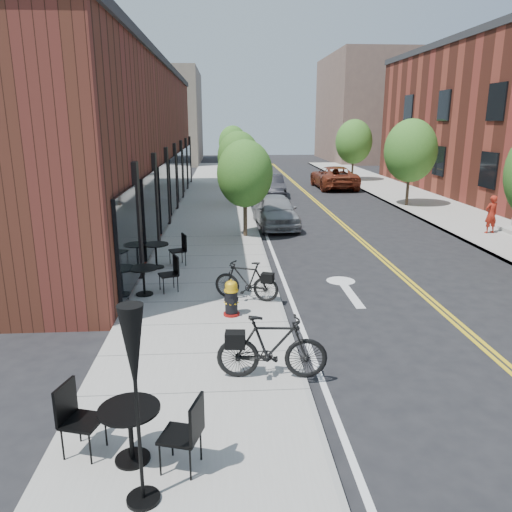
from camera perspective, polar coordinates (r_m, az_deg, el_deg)
name	(u,v)px	position (r m, az deg, el deg)	size (l,w,h in m)	color
ground	(288,326)	(11.70, 3.70, -8.03)	(120.00, 120.00, 0.00)	black
sidewalk_near	(211,232)	(21.16, -5.14, 2.72)	(4.00, 70.00, 0.12)	#9E9B93
sidewalk_far	(486,228)	(24.05, 24.81, 2.88)	(4.00, 70.00, 0.12)	#9E9B93
building_near	(117,145)	(25.20, -15.64, 12.13)	(5.00, 28.00, 7.00)	#4B2418
bg_building_left	(164,117)	(59.03, -10.46, 15.34)	(8.00, 14.00, 10.00)	#726656
bg_building_right	(370,109)	(63.13, 12.84, 16.10)	(10.00, 16.00, 12.00)	brown
tree_near_a	(245,174)	(19.78, -1.27, 9.38)	(2.20, 2.20, 3.81)	#382B1E
tree_near_b	(239,157)	(27.74, -2.00, 11.27)	(2.30, 2.30, 3.98)	#382B1E
tree_near_c	(235,151)	(35.73, -2.40, 11.85)	(2.10, 2.10, 3.67)	#382B1E
tree_near_d	(233,143)	(43.71, -2.67, 12.80)	(2.40, 2.40, 4.11)	#382B1E
tree_far_b	(411,151)	(28.53, 17.26, 11.42)	(2.80, 2.80, 4.62)	#382B1E
tree_far_c	(354,142)	(39.97, 11.12, 12.70)	(2.80, 2.80, 4.62)	#382B1E
fire_hydrant	(231,298)	(11.88, -2.84, -4.86)	(0.44, 0.44, 0.89)	maroon
bicycle_left	(246,281)	(12.85, -1.12, -2.83)	(0.49, 1.72, 1.03)	black
bicycle_right	(272,347)	(9.02, 1.84, -10.38)	(0.56, 1.98, 1.19)	black
bistro_set_a	(130,426)	(7.28, -14.17, -18.35)	(1.97, 1.03, 1.04)	black
bistro_set_b	(144,277)	(13.55, -12.72, -2.35)	(1.85, 1.10, 0.98)	black
bistro_set_c	(156,252)	(15.97, -11.36, 0.44)	(1.90, 1.08, 1.01)	black
patio_umbrella	(134,365)	(5.92, -13.77, -11.99)	(0.41, 0.41, 2.55)	black
parked_car_a	(276,211)	(22.36, 2.25, 5.19)	(1.72, 4.28, 1.46)	gray
parked_car_b	(272,185)	(31.93, 1.80, 8.08)	(1.39, 3.98, 1.31)	black
parked_car_c	(260,173)	(39.46, 0.42, 9.50)	(1.94, 4.77, 1.39)	#A9A8AD
parked_car_far	(334,177)	(35.89, 8.88, 8.89)	(2.57, 5.58, 1.55)	maroon
pedestrian	(491,214)	(22.67, 25.28, 4.33)	(0.57, 0.37, 1.56)	maroon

